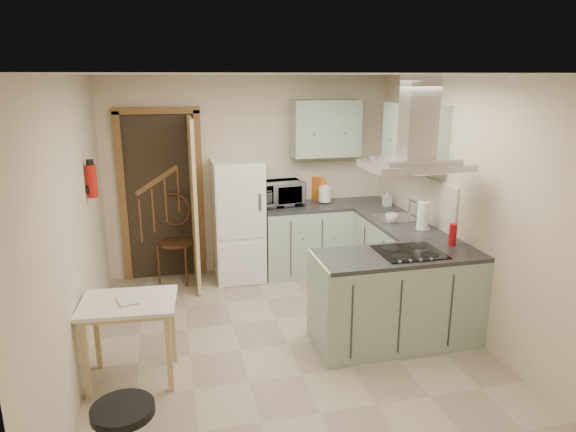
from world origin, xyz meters
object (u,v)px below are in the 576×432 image
object	(u,v)px
fridge	(238,221)
extractor_hood	(415,165)
peninsula	(397,298)
bentwood_chair	(177,242)
drop_leaf_table	(131,340)
microwave	(281,193)

from	to	relation	value
fridge	extractor_hood	size ratio (longest dim) A/B	1.67
fridge	peninsula	xyz separation A→B (m)	(1.22, -1.98, -0.30)
fridge	bentwood_chair	distance (m)	0.81
fridge	drop_leaf_table	xyz separation A→B (m)	(-1.20, -2.05, -0.39)
microwave	bentwood_chair	bearing A→B (deg)	170.65
bentwood_chair	peninsula	bearing A→B (deg)	-23.01
peninsula	drop_leaf_table	bearing A→B (deg)	-178.34
peninsula	fridge	bearing A→B (deg)	121.74
extractor_hood	bentwood_chair	xyz separation A→B (m)	(-2.09, 2.07, -1.22)
fridge	microwave	xyz separation A→B (m)	(0.56, 0.07, 0.30)
fridge	extractor_hood	distance (m)	2.57
peninsula	extractor_hood	bearing A→B (deg)	0.00
fridge	drop_leaf_table	world-z (taller)	fridge
extractor_hood	microwave	world-z (taller)	extractor_hood
microwave	extractor_hood	bearing A→B (deg)	-77.93
peninsula	microwave	bearing A→B (deg)	108.04
peninsula	microwave	distance (m)	2.24
fridge	peninsula	world-z (taller)	fridge
fridge	extractor_hood	xyz separation A→B (m)	(1.32, -1.98, 0.97)
extractor_hood	peninsula	bearing A→B (deg)	180.00
extractor_hood	drop_leaf_table	distance (m)	2.87
fridge	bentwood_chair	size ratio (longest dim) A/B	1.51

